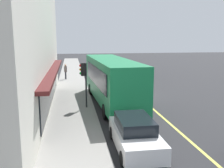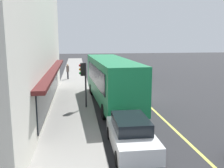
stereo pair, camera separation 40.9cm
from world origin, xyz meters
The scene contains 8 objects.
ground centered at (0.00, 0.00, 0.00)m, with size 120.00×120.00×0.00m, color #28282B.
sidewalk centered at (0.00, 5.76, 0.07)m, with size 80.00×3.10×0.15m, color gray.
lane_centre_stripe centered at (0.00, 0.00, 0.00)m, with size 36.00×0.16×0.01m, color #D8D14C.
bus centered at (-2.76, 2.78, 1.99)m, with size 11.25×3.11×3.50m.
traffic_light centered at (-3.85, 4.93, 2.53)m, with size 0.30×0.52×3.20m.
car_teal centered at (10.50, -2.81, 0.74)m, with size 4.37×2.00×1.52m.
car_white centered at (-10.94, 2.98, 0.74)m, with size 4.31×1.89×1.52m.
pedestrian_mid_block centered at (9.07, 6.47, 1.25)m, with size 0.34×0.34×1.81m.
Camera 1 is at (-21.71, 5.76, 5.12)m, focal length 40.85 mm.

